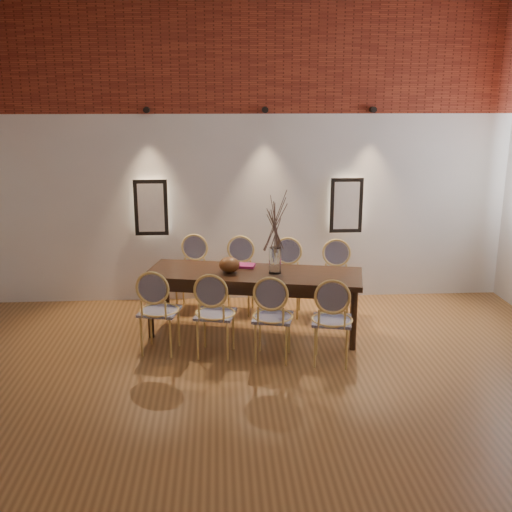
{
  "coord_description": "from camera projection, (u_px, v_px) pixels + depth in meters",
  "views": [
    {
      "loc": [
        -0.41,
        -4.41,
        2.72
      ],
      "look_at": [
        -0.02,
        1.81,
        1.05
      ],
      "focal_mm": 42.0,
      "sensor_mm": 36.0,
      "label": 1
    }
  ],
  "objects": [
    {
      "name": "floor",
      "position": [
        272.0,
        435.0,
        4.99
      ],
      "size": [
        7.0,
        7.0,
        0.02
      ],
      "primitive_type": "cube",
      "color": "#976332",
      "rests_on": "ground"
    },
    {
      "name": "wall_back",
      "position": [
        249.0,
        152.0,
        7.89
      ],
      "size": [
        7.0,
        0.1,
        4.0
      ],
      "primitive_type": "cube",
      "color": "silver",
      "rests_on": "ground"
    },
    {
      "name": "brick_band_back",
      "position": [
        249.0,
        52.0,
        7.49
      ],
      "size": [
        7.0,
        0.02,
        1.5
      ],
      "primitive_type": "cube",
      "color": "maroon",
      "rests_on": "ground"
    },
    {
      "name": "niche_left",
      "position": [
        151.0,
        207.0,
        7.89
      ],
      "size": [
        0.36,
        0.06,
        0.66
      ],
      "primitive_type": "cube",
      "color": "#FFEAC6",
      "rests_on": "wall_back"
    },
    {
      "name": "niche_right",
      "position": [
        346.0,
        205.0,
        8.05
      ],
      "size": [
        0.36,
        0.06,
        0.66
      ],
      "primitive_type": "cube",
      "color": "#FFEAC6",
      "rests_on": "wall_back"
    },
    {
      "name": "spot_fixture_left",
      "position": [
        147.0,
        110.0,
        7.54
      ],
      "size": [
        0.08,
        0.1,
        0.08
      ],
      "primitive_type": "cylinder",
      "rotation": [
        1.57,
        0.0,
        0.0
      ],
      "color": "black",
      "rests_on": "wall_back"
    },
    {
      "name": "spot_fixture_mid",
      "position": [
        265.0,
        110.0,
        7.63
      ],
      "size": [
        0.08,
        0.1,
        0.08
      ],
      "primitive_type": "cylinder",
      "rotation": [
        1.57,
        0.0,
        0.0
      ],
      "color": "black",
      "rests_on": "wall_back"
    },
    {
      "name": "spot_fixture_right",
      "position": [
        373.0,
        110.0,
        7.72
      ],
      "size": [
        0.08,
        0.1,
        0.08
      ],
      "primitive_type": "cylinder",
      "rotation": [
        1.57,
        0.0,
        0.0
      ],
      "color": "black",
      "rests_on": "wall_back"
    },
    {
      "name": "dining_table",
      "position": [
        254.0,
        303.0,
        7.02
      ],
      "size": [
        2.59,
        1.31,
        0.75
      ],
      "primitive_type": "cube",
      "rotation": [
        0.0,
        0.0,
        -0.22
      ],
      "color": "black",
      "rests_on": "floor"
    },
    {
      "name": "chair_near_a",
      "position": [
        160.0,
        311.0,
        6.48
      ],
      "size": [
        0.52,
        0.52,
        0.94
      ],
      "primitive_type": null,
      "rotation": [
        0.0,
        0.0,
        -0.22
      ],
      "color": "#E6C269",
      "rests_on": "floor"
    },
    {
      "name": "chair_near_b",
      "position": [
        215.0,
        314.0,
        6.39
      ],
      "size": [
        0.52,
        0.52,
        0.94
      ],
      "primitive_type": null,
      "rotation": [
        0.0,
        0.0,
        -0.22
      ],
      "color": "#E6C269",
      "rests_on": "floor"
    },
    {
      "name": "chair_near_c",
      "position": [
        273.0,
        317.0,
        6.3
      ],
      "size": [
        0.52,
        0.52,
        0.94
      ],
      "primitive_type": null,
      "rotation": [
        0.0,
        0.0,
        -0.22
      ],
      "color": "#E6C269",
      "rests_on": "floor"
    },
    {
      "name": "chair_near_d",
      "position": [
        332.0,
        320.0,
        6.21
      ],
      "size": [
        0.52,
        0.52,
        0.94
      ],
      "primitive_type": null,
      "rotation": [
        0.0,
        0.0,
        -0.22
      ],
      "color": "#E6C269",
      "rests_on": "floor"
    },
    {
      "name": "chair_far_a",
      "position": [
        191.0,
        275.0,
        7.78
      ],
      "size": [
        0.52,
        0.52,
        0.94
      ],
      "primitive_type": null,
      "rotation": [
        0.0,
        0.0,
        2.93
      ],
      "color": "#E6C269",
      "rests_on": "floor"
    },
    {
      "name": "chair_far_b",
      "position": [
        238.0,
        277.0,
        7.69
      ],
      "size": [
        0.52,
        0.52,
        0.94
      ],
      "primitive_type": null,
      "rotation": [
        0.0,
        0.0,
        2.93
      ],
      "color": "#E6C269",
      "rests_on": "floor"
    },
    {
      "name": "chair_far_c",
      "position": [
        286.0,
        279.0,
        7.6
      ],
      "size": [
        0.52,
        0.52,
        0.94
      ],
      "primitive_type": null,
      "rotation": [
        0.0,
        0.0,
        2.93
      ],
      "color": "#E6C269",
      "rests_on": "floor"
    },
    {
      "name": "chair_far_d",
      "position": [
        335.0,
        281.0,
        7.51
      ],
      "size": [
        0.52,
        0.52,
        0.94
      ],
      "primitive_type": null,
      "rotation": [
        0.0,
        0.0,
        2.93
      ],
      "color": "#E6C269",
      "rests_on": "floor"
    },
    {
      "name": "vase",
      "position": [
        275.0,
        260.0,
        6.85
      ],
      "size": [
        0.14,
        0.14,
        0.3
      ],
      "primitive_type": "cylinder",
      "color": "silver",
      "rests_on": "dining_table"
    },
    {
      "name": "dried_branches",
      "position": [
        275.0,
        222.0,
        6.73
      ],
      "size": [
        0.5,
        0.5,
        0.7
      ],
      "primitive_type": null,
      "color": "#4A362B",
      "rests_on": "vase"
    },
    {
      "name": "bowl",
      "position": [
        229.0,
        265.0,
        6.89
      ],
      "size": [
        0.24,
        0.24,
        0.18
      ],
      "primitive_type": "ellipsoid",
      "color": "brown",
      "rests_on": "dining_table"
    },
    {
      "name": "book",
      "position": [
        244.0,
        265.0,
        7.14
      ],
      "size": [
        0.29,
        0.23,
        0.03
      ],
      "primitive_type": "cube",
      "rotation": [
        0.0,
        0.0,
        -0.22
      ],
      "color": "#961D5D",
      "rests_on": "dining_table"
    }
  ]
}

